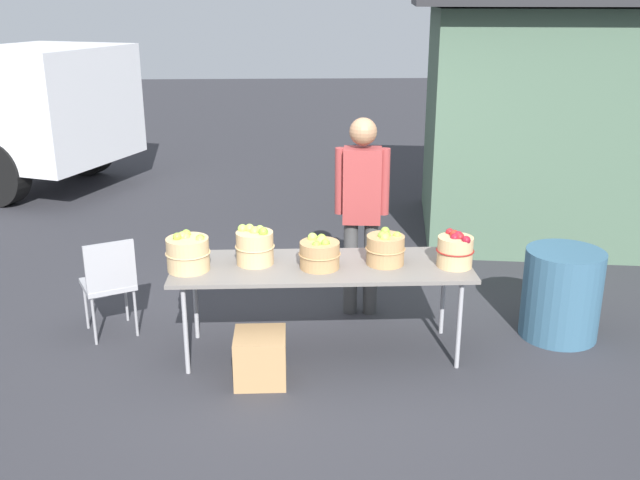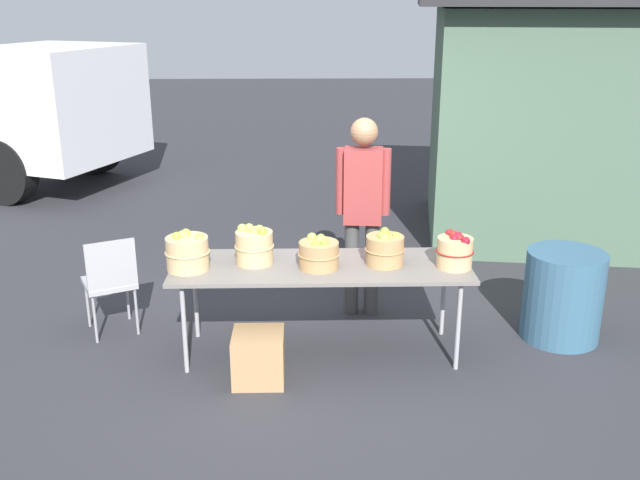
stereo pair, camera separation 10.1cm
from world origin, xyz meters
name	(u,v)px [view 2 (the right image)]	position (x,y,z in m)	size (l,w,h in m)	color
ground_plane	(321,352)	(0.00, 0.00, 0.00)	(40.00, 40.00, 0.00)	#2D2D33
market_table	(321,270)	(0.00, 0.00, 0.71)	(2.30, 0.76, 0.75)	slate
apple_basket_green_0	(188,252)	(-1.01, -0.06, 0.89)	(0.34, 0.34, 0.30)	tan
apple_basket_green_1	(254,246)	(-0.51, 0.06, 0.89)	(0.31, 0.31, 0.31)	tan
apple_basket_green_2	(319,253)	(-0.02, -0.06, 0.87)	(0.32, 0.32, 0.26)	#A87F51
apple_basket_green_3	(385,249)	(0.49, 0.01, 0.87)	(0.31, 0.31, 0.27)	#A87F51
apple_basket_red_0	(455,251)	(1.02, -0.07, 0.88)	(0.29, 0.29, 0.28)	tan
vendor_adult	(363,202)	(0.38, 0.75, 1.04)	(0.46, 0.27, 1.76)	#3F3F3F
food_kiosk	(566,117)	(2.92, 3.07, 1.38)	(3.88, 3.38, 2.74)	#47604C
folding_chair	(110,278)	(-1.74, 0.37, 0.51)	(0.53, 0.53, 0.86)	#99999E
trash_barrel	(563,296)	(2.00, 0.22, 0.38)	(0.64, 0.64, 0.75)	#335972
produce_crate	(259,357)	(-0.47, -0.43, 0.19)	(0.38, 0.38, 0.38)	#A87F51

